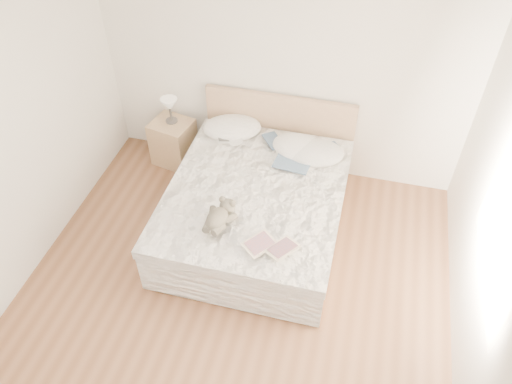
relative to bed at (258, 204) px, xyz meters
The scene contains 15 objects.
floor 1.23m from the bed, 90.00° to the right, with size 4.00×4.50×0.00m, color brown.
ceiling 2.67m from the bed, 90.00° to the right, with size 4.00×4.50×0.00m, color white.
wall_back 1.49m from the bed, 90.00° to the left, with size 4.00×0.02×2.70m, color white.
wall_right 2.55m from the bed, 30.79° to the right, with size 0.02×4.50×2.70m, color white.
window 2.46m from the bed, 24.16° to the right, with size 0.02×1.30×1.10m, color white.
bed is the anchor object (origin of this frame).
nightstand 1.47m from the bed, 147.67° to the left, with size 0.45×0.40×0.56m, color tan.
table_lamp 1.56m from the bed, 146.53° to the left, with size 0.22×0.22×0.30m.
pillow_left 0.98m from the bed, 122.44° to the left, with size 0.65×0.46×0.20m, color white.
pillow_middle 0.76m from the bed, 62.91° to the left, with size 0.62×0.43×0.19m, color white.
pillow_right 0.82m from the bed, 50.79° to the left, with size 0.62×0.44×0.19m, color silver.
blouse 0.67m from the bed, 59.52° to the left, with size 0.58×0.62×0.02m, color #3E5673, non-canonical shape.
photo_book 0.82m from the bed, 128.63° to the left, with size 0.30×0.21×0.02m, color white.
childrens_book 0.91m from the bed, 67.82° to the right, with size 0.41×0.28×0.03m, color beige.
teddy_bear 0.77m from the bed, 107.57° to the right, with size 0.25×0.35×0.18m, color #686152, non-canonical shape.
Camera 1 is at (0.89, -2.33, 4.00)m, focal length 35.00 mm.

